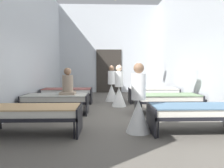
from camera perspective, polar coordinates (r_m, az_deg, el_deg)
name	(u,v)px	position (r m, az deg, el deg)	size (l,w,h in m)	color
ground_plane	(112,115)	(6.35, 0.09, -8.46)	(6.07, 11.62, 0.10)	#59544C
room_shell	(111,38)	(7.47, -0.24, 12.63)	(5.87, 11.22, 4.87)	silver
bed_left_row_0	(34,113)	(4.62, -20.55, -7.40)	(1.90, 0.84, 0.57)	black
bed_right_row_0	(195,112)	(4.78, 21.74, -7.05)	(1.90, 0.84, 0.57)	black
bed_left_row_1	(56,99)	(6.42, -15.13, -4.03)	(1.90, 0.84, 0.57)	black
bed_right_row_1	(168,99)	(6.54, 15.04, -3.88)	(1.90, 0.84, 0.57)	black
bed_left_row_2	(67,92)	(8.27, -12.13, -2.13)	(1.90, 0.84, 0.57)	black
bed_right_row_2	(153,92)	(8.36, 11.24, -2.05)	(1.90, 0.84, 0.57)	black
nurse_near_aisle	(138,108)	(4.44, 7.25, -6.45)	(0.52, 0.52, 1.49)	white
nurse_mid_aisle	(119,92)	(7.40, 1.90, -2.09)	(0.52, 0.52, 1.49)	white
nurse_far_aisle	(112,88)	(8.56, -0.13, -1.21)	(0.52, 0.52, 1.49)	white
patient_seated_primary	(68,85)	(6.35, -12.05, -0.17)	(0.44, 0.44, 0.80)	gray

